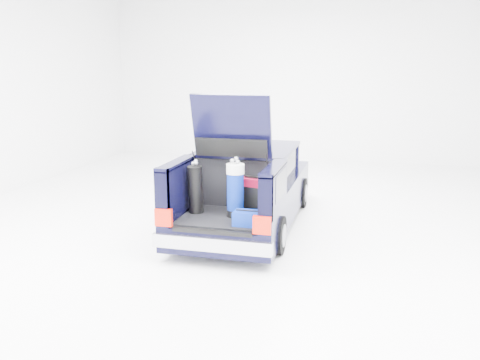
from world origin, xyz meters
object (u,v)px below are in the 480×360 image
(car, at_px, (248,188))
(red_suitcase, at_px, (251,196))
(blue_golf_bag, at_px, (235,190))
(blue_duffel, at_px, (249,218))
(black_golf_bag, at_px, (196,189))

(car, xyz_separation_m, red_suitcase, (0.36, -1.30, 0.21))
(blue_golf_bag, xyz_separation_m, blue_duffel, (0.31, -0.40, -0.32))
(blue_golf_bag, bearing_deg, black_golf_bag, 152.76)
(red_suitcase, bearing_deg, blue_golf_bag, -113.67)
(black_golf_bag, relative_size, blue_golf_bag, 0.90)
(car, bearing_deg, blue_golf_bag, -83.92)
(black_golf_bag, bearing_deg, red_suitcase, 27.33)
(red_suitcase, bearing_deg, car, 121.04)
(blue_duffel, bearing_deg, black_golf_bag, 155.58)
(car, bearing_deg, black_golf_bag, -108.39)
(red_suitcase, xyz_separation_m, blue_golf_bag, (-0.20, -0.24, 0.14))
(car, relative_size, blue_golf_bag, 4.95)
(black_golf_bag, xyz_separation_m, blue_golf_bag, (0.66, -0.04, 0.04))
(car, bearing_deg, red_suitcase, -74.42)
(red_suitcase, height_order, blue_duffel, red_suitcase)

